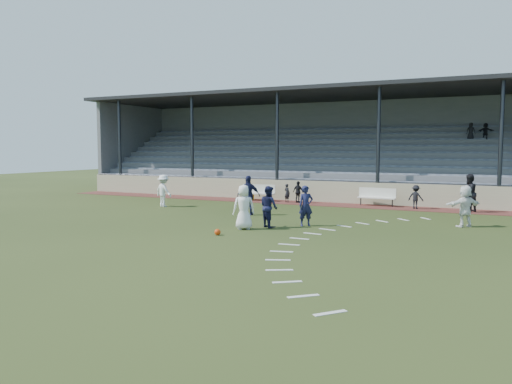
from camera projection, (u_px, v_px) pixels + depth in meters
ground at (226, 233)px, 18.27m from camera, size 90.00×90.00×0.00m
cinder_track at (318, 204)px, 27.69m from camera, size 34.00×2.00×0.02m
retaining_wall at (324, 192)px, 28.58m from camera, size 34.00×0.18×1.20m
bench_left at (258, 191)px, 29.26m from camera, size 2.03×0.62×0.95m
bench_right at (377, 195)px, 26.64m from camera, size 2.02×0.58×0.95m
trash_bin at (250, 193)px, 29.84m from camera, size 0.48×0.48×0.76m
football at (218, 232)px, 17.72m from camera, size 0.22×0.22×0.22m
player_white_lead at (244, 207)px, 18.97m from camera, size 0.99×0.92×1.71m
player_navy_lead at (306, 206)px, 19.79m from camera, size 0.70×0.67×1.61m
player_navy_mid at (269, 207)px, 19.46m from camera, size 1.00×0.95×1.63m
player_white_wing at (164, 191)px, 26.37m from camera, size 1.22×0.89×1.69m
player_navy_wing at (249, 195)px, 23.03m from camera, size 1.15×0.70×1.83m
player_white_back at (465, 206)px, 19.56m from camera, size 1.47×1.37×1.65m
official at (469, 193)px, 24.00m from camera, size 1.06×1.12×1.83m
sub_left_near at (287, 193)px, 28.42m from camera, size 0.45×0.38×1.05m
sub_left_far at (298, 192)px, 28.13m from camera, size 0.77×0.52×1.22m
sub_right at (416, 197)px, 25.34m from camera, size 0.86×0.62×1.21m
grandstand at (347, 162)px, 32.67m from camera, size 34.60×9.00×6.61m
penalty_arc at (335, 242)px, 16.49m from camera, size 3.89×14.63×0.01m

